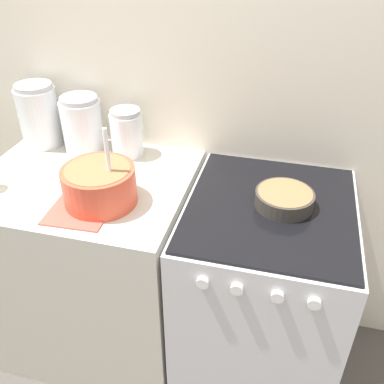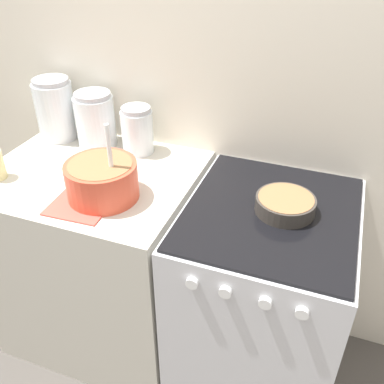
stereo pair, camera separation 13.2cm
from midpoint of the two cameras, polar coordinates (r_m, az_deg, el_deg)
wall_back at (r=1.77m, az=-0.08°, el=14.31°), size 4.67×0.05×2.40m
countertop_cabinet at (r=2.01m, az=-14.52°, el=-9.32°), size 0.83×0.68×0.90m
stove at (r=1.83m, az=6.98°, el=-13.48°), size 0.61×0.70×0.90m
mixing_bowl at (r=1.55m, az=-14.67°, el=1.04°), size 0.26×0.26×0.30m
baking_pan at (r=1.52m, az=9.81°, el=-0.94°), size 0.21×0.21×0.06m
storage_jar_left at (r=2.02m, az=-21.44°, el=9.00°), size 0.17×0.17×0.27m
storage_jar_middle at (r=1.92m, az=-16.32°, el=8.24°), size 0.17×0.17×0.24m
storage_jar_right at (r=1.84m, az=-10.71°, el=7.34°), size 0.14×0.14×0.20m
recipe_page at (r=1.58m, az=-16.68°, el=-1.91°), size 0.22×0.27×0.01m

